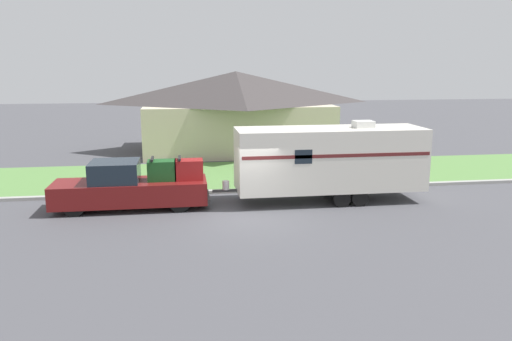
# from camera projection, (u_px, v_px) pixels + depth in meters

# --- Properties ---
(ground_plane) EXTENTS (120.00, 120.00, 0.00)m
(ground_plane) POSITION_uv_depth(u_px,v_px,m) (249.00, 217.00, 18.96)
(ground_plane) COLOR #47474C
(curb_strip) EXTENTS (80.00, 0.30, 0.14)m
(curb_strip) POSITION_uv_depth(u_px,v_px,m) (238.00, 191.00, 22.58)
(curb_strip) COLOR #999993
(curb_strip) RESTS_ON ground_plane
(lawn_strip) EXTENTS (80.00, 7.00, 0.03)m
(lawn_strip) POSITION_uv_depth(u_px,v_px,m) (231.00, 175.00, 26.12)
(lawn_strip) COLOR #568442
(lawn_strip) RESTS_ON ground_plane
(house_across_street) EXTENTS (12.85, 8.58, 5.24)m
(house_across_street) POSITION_uv_depth(u_px,v_px,m) (236.00, 110.00, 33.36)
(house_across_street) COLOR beige
(house_across_street) RESTS_ON ground_plane
(pickup_truck) EXTENTS (6.15, 1.92, 2.05)m
(pickup_truck) POSITION_uv_depth(u_px,v_px,m) (132.00, 187.00, 19.91)
(pickup_truck) COLOR black
(pickup_truck) RESTS_ON ground_plane
(travel_trailer) EXTENTS (8.84, 2.34, 3.38)m
(travel_trailer) POSITION_uv_depth(u_px,v_px,m) (330.00, 159.00, 20.87)
(travel_trailer) COLOR black
(travel_trailer) RESTS_ON ground_plane
(mailbox) EXTENTS (0.48, 0.20, 1.23)m
(mailbox) POSITION_uv_depth(u_px,v_px,m) (397.00, 162.00, 24.62)
(mailbox) COLOR brown
(mailbox) RESTS_ON ground_plane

